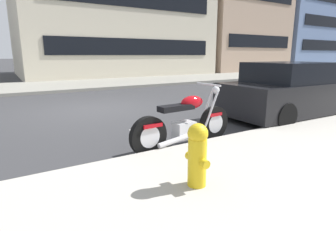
# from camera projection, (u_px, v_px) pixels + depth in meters

# --- Properties ---
(ground_plane) EXTENTS (260.00, 260.00, 0.00)m
(ground_plane) POSITION_uv_depth(u_px,v_px,m) (95.00, 109.00, 8.47)
(ground_plane) COLOR #333335
(sidewalk_far_curb) EXTENTS (120.00, 5.00, 0.14)m
(sidewalk_far_curb) POSITION_uv_depth(u_px,v_px,m) (225.00, 77.00, 20.36)
(sidewalk_far_curb) COLOR gray
(sidewalk_far_curb) RESTS_ON ground
(parking_stall_stripe) EXTENTS (0.12, 2.20, 0.01)m
(parking_stall_stripe) POSITION_uv_depth(u_px,v_px,m) (155.00, 142.00, 5.27)
(parking_stall_stripe) COLOR silver
(parking_stall_stripe) RESTS_ON ground
(parked_motorcycle) EXTENTS (2.20, 0.62, 1.14)m
(parked_motorcycle) POSITION_uv_depth(u_px,v_px,m) (185.00, 124.00, 4.93)
(parked_motorcycle) COLOR black
(parked_motorcycle) RESTS_ON ground
(parked_car_at_intersection) EXTENTS (4.19, 1.95, 1.47)m
(parked_car_at_intersection) POSITION_uv_depth(u_px,v_px,m) (292.00, 92.00, 7.33)
(parked_car_at_intersection) COLOR black
(parked_car_at_intersection) RESTS_ON ground
(fire_hydrant) EXTENTS (0.24, 0.36, 0.76)m
(fire_hydrant) POSITION_uv_depth(u_px,v_px,m) (197.00, 153.00, 3.17)
(fire_hydrant) COLOR gold
(fire_hydrant) RESTS_ON sidewalk_near_curb
(townhouse_far_uphill) EXTENTS (14.23, 11.70, 9.97)m
(townhouse_far_uphill) POSITION_uv_depth(u_px,v_px,m) (107.00, 15.00, 22.90)
(townhouse_far_uphill) COLOR beige
(townhouse_far_uphill) RESTS_ON ground
(townhouse_behind_pole) EXTENTS (9.42, 11.47, 13.02)m
(townhouse_behind_pole) POSITION_uv_depth(u_px,v_px,m) (220.00, 8.00, 28.85)
(townhouse_behind_pole) COLOR tan
(townhouse_behind_pole) RESTS_ON ground
(townhouse_near_left) EXTENTS (12.28, 10.01, 12.24)m
(townhouse_near_left) POSITION_uv_depth(u_px,v_px,m) (293.00, 19.00, 34.26)
(townhouse_near_left) COLOR #6B84B2
(townhouse_near_left) RESTS_ON ground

